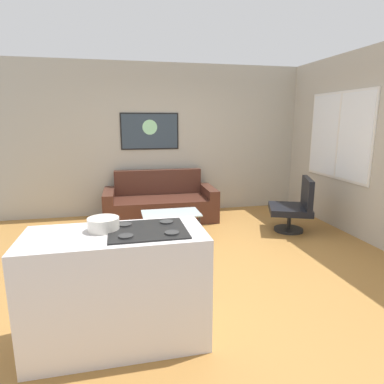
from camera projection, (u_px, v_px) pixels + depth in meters
The scene contains 10 objects.
ground at pixel (196, 261), 4.31m from camera, with size 6.40×6.40×0.04m, color #A47136.
back_wall at pixel (167, 140), 6.32m from camera, with size 6.40×0.05×2.80m, color #AFA99A.
right_wall at pixel (366, 146), 4.85m from camera, with size 0.05×6.40×2.80m, color #B3AC9C.
couch at pixel (160, 204), 6.01m from camera, with size 1.99×0.92×0.87m.
coffee_table at pixel (171, 215), 4.95m from camera, with size 0.86×0.50×0.42m.
armchair at pixel (295, 207), 5.32m from camera, with size 0.84×0.85×0.88m.
kitchen_counter at pixel (118, 288), 2.64m from camera, with size 1.39×0.65×0.95m.
mixing_bowl at pixel (103, 224), 2.60m from camera, with size 0.25×0.25×0.10m.
wall_painting at pixel (150, 131), 6.17m from camera, with size 1.08×0.03×0.67m.
window at pixel (339, 136), 5.39m from camera, with size 0.03×1.56×1.41m.
Camera 1 is at (-0.92, -3.91, 1.77)m, focal length 31.05 mm.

